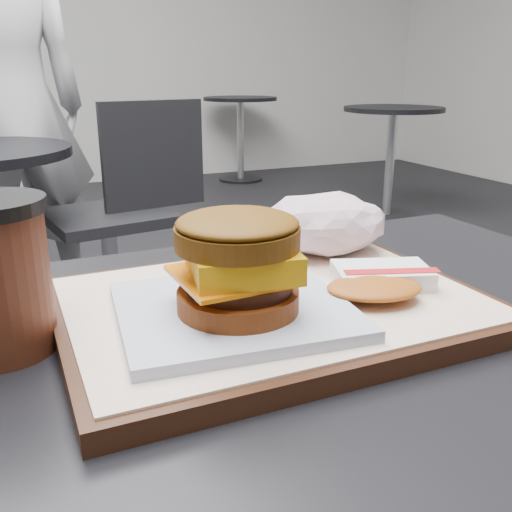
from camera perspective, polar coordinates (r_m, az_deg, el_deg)
The scene contains 9 objects.
customer_table at distance 0.60m, azimuth 4.90°, elevation -24.12°, with size 0.80×0.60×0.77m.
serving_tray at distance 0.53m, azimuth 1.62°, elevation -5.07°, with size 0.38×0.28×0.02m.
breakfast_sandwich at distance 0.46m, azimuth -1.91°, elevation -1.87°, with size 0.21×0.19×0.09m.
hash_brown at distance 0.54m, azimuth 12.14°, elevation -2.45°, with size 0.13×0.11×0.02m.
crumpled_wrapper at distance 0.65m, azimuth 6.84°, elevation 3.26°, with size 0.15×0.12×0.07m, color white, non-canonical shape.
neighbor_chair at distance 2.21m, azimuth -13.04°, elevation 5.26°, with size 0.63×0.48×0.88m.
patron at distance 2.49m, azimuth -23.32°, elevation 13.51°, with size 0.62×0.41×1.69m, color silver.
bg_table_near at distance 4.02m, azimuth 13.43°, elevation 11.65°, with size 0.66×0.66×0.75m.
bg_table_far at distance 5.30m, azimuth -1.58°, elevation 13.59°, with size 0.66×0.66×0.75m.
Camera 1 is at (-0.22, -0.38, 0.99)m, focal length 40.00 mm.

